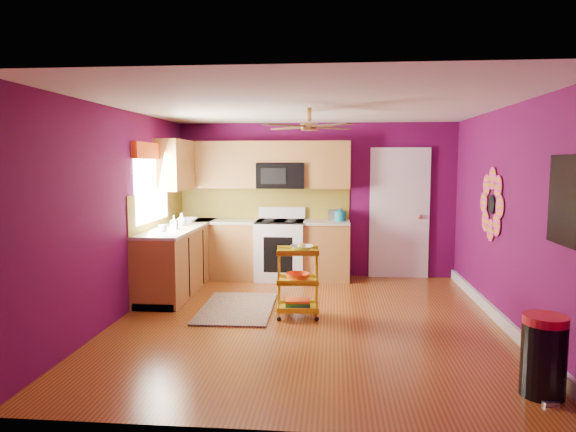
# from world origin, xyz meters

# --- Properties ---
(ground) EXTENTS (5.00, 5.00, 0.00)m
(ground) POSITION_xyz_m (0.00, 0.00, 0.00)
(ground) COLOR #6C3210
(ground) RESTS_ON ground
(room_envelope) EXTENTS (4.54, 5.04, 2.52)m
(room_envelope) POSITION_xyz_m (0.03, 0.00, 1.63)
(room_envelope) COLOR #580A44
(room_envelope) RESTS_ON ground
(lower_cabinets) EXTENTS (2.81, 2.31, 0.94)m
(lower_cabinets) POSITION_xyz_m (-1.35, 1.82, 0.43)
(lower_cabinets) COLOR brown
(lower_cabinets) RESTS_ON ground
(electric_range) EXTENTS (0.76, 0.66, 1.13)m
(electric_range) POSITION_xyz_m (-0.55, 2.17, 0.48)
(electric_range) COLOR white
(electric_range) RESTS_ON ground
(upper_cabinetry) EXTENTS (2.80, 2.30, 1.26)m
(upper_cabinetry) POSITION_xyz_m (-1.24, 2.17, 1.80)
(upper_cabinetry) COLOR brown
(upper_cabinetry) RESTS_ON ground
(left_window) EXTENTS (0.08, 1.35, 1.08)m
(left_window) POSITION_xyz_m (-2.22, 1.05, 1.74)
(left_window) COLOR white
(left_window) RESTS_ON ground
(panel_door) EXTENTS (0.95, 0.11, 2.15)m
(panel_door) POSITION_xyz_m (1.35, 2.47, 1.02)
(panel_door) COLOR white
(panel_door) RESTS_ON ground
(right_wall_art) EXTENTS (0.04, 2.74, 1.04)m
(right_wall_art) POSITION_xyz_m (2.23, -0.34, 1.44)
(right_wall_art) COLOR black
(right_wall_art) RESTS_ON ground
(ceiling_fan) EXTENTS (1.01, 1.01, 0.26)m
(ceiling_fan) POSITION_xyz_m (0.00, 0.20, 2.29)
(ceiling_fan) COLOR #BF8C3F
(ceiling_fan) RESTS_ON ground
(shag_rug) EXTENTS (0.93, 1.48, 0.02)m
(shag_rug) POSITION_xyz_m (-0.92, 0.42, 0.01)
(shag_rug) COLOR black
(shag_rug) RESTS_ON ground
(rolling_cart) EXTENTS (0.53, 0.40, 0.91)m
(rolling_cart) POSITION_xyz_m (-0.12, 0.15, 0.47)
(rolling_cart) COLOR gold
(rolling_cart) RESTS_ON ground
(trash_can) EXTENTS (0.41, 0.42, 0.66)m
(trash_can) POSITION_xyz_m (1.98, -1.77, 0.33)
(trash_can) COLOR black
(trash_can) RESTS_ON ground
(teal_kettle) EXTENTS (0.18, 0.18, 0.21)m
(teal_kettle) POSITION_xyz_m (0.40, 2.19, 1.02)
(teal_kettle) COLOR #127D8C
(teal_kettle) RESTS_ON lower_cabinets
(toaster) EXTENTS (0.22, 0.15, 0.18)m
(toaster) POSITION_xyz_m (0.32, 2.32, 1.03)
(toaster) COLOR beige
(toaster) RESTS_ON lower_cabinets
(soap_bottle_a) EXTENTS (0.09, 0.09, 0.20)m
(soap_bottle_a) POSITION_xyz_m (-1.90, 0.99, 1.04)
(soap_bottle_a) COLOR #EA3F72
(soap_bottle_a) RESTS_ON lower_cabinets
(soap_bottle_b) EXTENTS (0.15, 0.15, 0.19)m
(soap_bottle_b) POSITION_xyz_m (-1.93, 1.43, 1.03)
(soap_bottle_b) COLOR white
(soap_bottle_b) RESTS_ON lower_cabinets
(counter_dish) EXTENTS (0.28, 0.28, 0.07)m
(counter_dish) POSITION_xyz_m (-1.95, 1.87, 0.97)
(counter_dish) COLOR white
(counter_dish) RESTS_ON lower_cabinets
(counter_cup) EXTENTS (0.12, 0.12, 0.09)m
(counter_cup) POSITION_xyz_m (-1.99, 0.76, 0.99)
(counter_cup) COLOR white
(counter_cup) RESTS_ON lower_cabinets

